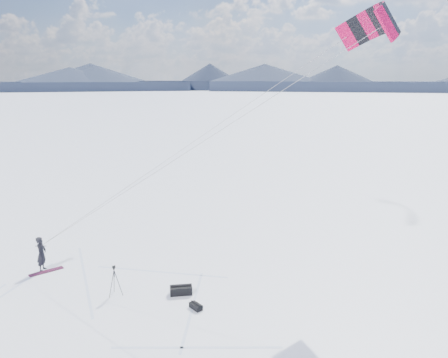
# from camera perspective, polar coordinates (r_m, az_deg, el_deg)

# --- Properties ---
(ground) EXTENTS (1800.00, 1800.00, 0.00)m
(ground) POSITION_cam_1_polar(r_m,az_deg,el_deg) (20.70, -16.82, -14.55)
(ground) COLOR white
(horizon_hills) EXTENTS (704.00, 705.94, 10.35)m
(horizon_hills) POSITION_cam_1_polar(r_m,az_deg,el_deg) (19.06, -17.71, -2.30)
(horizon_hills) COLOR #1B273B
(horizon_hills) RESTS_ON ground
(snow_tracks) EXTENTS (14.76, 10.25, 0.01)m
(snow_tracks) POSITION_cam_1_polar(r_m,az_deg,el_deg) (20.64, -18.91, -14.79)
(snow_tracks) COLOR #B0BFDC
(snow_tracks) RESTS_ON ground
(snowkiter) EXTENTS (0.47, 0.67, 1.76)m
(snowkiter) POSITION_cam_1_polar(r_m,az_deg,el_deg) (24.12, -22.55, -10.94)
(snowkiter) COLOR black
(snowkiter) RESTS_ON ground
(snowboard) EXTENTS (1.41, 1.34, 0.04)m
(snowboard) POSITION_cam_1_polar(r_m,az_deg,el_deg) (23.85, -22.20, -11.12)
(snowboard) COLOR maroon
(snowboard) RESTS_ON ground
(tripod) EXTENTS (0.56, 0.63, 1.39)m
(tripod) POSITION_cam_1_polar(r_m,az_deg,el_deg) (20.22, -14.12, -12.24)
(tripod) COLOR black
(tripod) RESTS_ON ground
(gear_bag_a) EXTENTS (1.05, 0.66, 0.44)m
(gear_bag_a) POSITION_cam_1_polar(r_m,az_deg,el_deg) (20.12, -5.63, -14.23)
(gear_bag_a) COLOR black
(gear_bag_a) RESTS_ON ground
(gear_bag_b) EXTENTS (0.63, 0.64, 0.28)m
(gear_bag_b) POSITION_cam_1_polar(r_m,az_deg,el_deg) (18.98, -3.70, -16.25)
(gear_bag_b) COLOR black
(gear_bag_b) RESTS_ON ground
(power_kite) EXTENTS (16.85, 5.95, 11.33)m
(power_kite) POSITION_cam_1_polar(r_m,az_deg,el_deg) (21.55, 18.83, 18.46)
(power_kite) COLOR #B7053C
(power_kite) RESTS_ON ground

